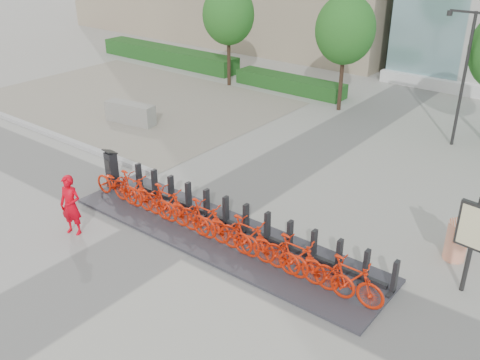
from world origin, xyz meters
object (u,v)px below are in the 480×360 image
Objects in this scene: bike_0 at (117,184)px; worker_red at (71,205)px; construction_barrel at (457,241)px; jersey_barrier at (130,113)px; map_sign at (475,231)px; kiosk at (112,169)px.

worker_red is at bearing -165.44° from bike_0.
construction_barrel is 0.47× the size of jersey_barrier.
bike_0 is at bearing -161.89° from map_sign.
construction_barrel is 14.41m from jersey_barrier.
map_sign is (10.58, 1.65, 0.92)m from kiosk.
kiosk is 0.54× the size of map_sign.
bike_0 is 1.05× the size of worker_red.
bike_0 is 9.82m from construction_barrel.
kiosk is 0.76× the size of worker_red.
bike_0 is at bearing -160.58° from construction_barrel.
kiosk is at bearing -164.87° from map_sign.
kiosk is at bearing 98.34° from worker_red.
worker_red is at bearing -57.68° from kiosk.
construction_barrel is (9.26, 3.26, -0.03)m from bike_0.
kiosk is at bearing -56.05° from jersey_barrier.
bike_0 is 1.72× the size of construction_barrel.
construction_barrel is (8.74, 5.27, -0.34)m from worker_red.
worker_red is 1.63× the size of construction_barrel.
jersey_barrier is (-5.57, 6.97, -0.43)m from worker_red.
worker_red reaches higher than kiosk.
map_sign reaches higher than worker_red.
construction_barrel reaches higher than bike_0.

